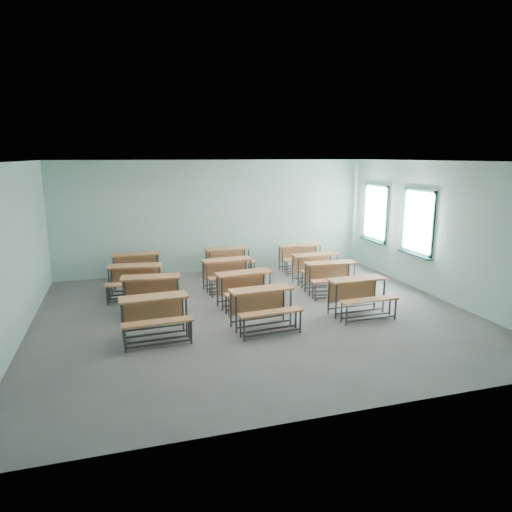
% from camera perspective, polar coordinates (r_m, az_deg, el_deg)
% --- Properties ---
extents(room, '(9.04, 8.04, 3.24)m').
position_cam_1_polar(room, '(9.43, 0.36, 1.99)').
color(room, slate).
rests_on(room, ground).
extents(desk_unit_r0c0, '(1.28, 0.89, 0.78)m').
position_cam_1_polar(desk_unit_r0c0, '(8.61, -12.54, -6.76)').
color(desk_unit_r0c0, '#B26B40').
rests_on(desk_unit_r0c0, ground).
extents(desk_unit_r0c1, '(1.31, 0.94, 0.78)m').
position_cam_1_polar(desk_unit_r0c1, '(8.88, 0.89, -5.84)').
color(desk_unit_r0c1, '#B26B40').
rests_on(desk_unit_r0c1, ground).
extents(desk_unit_r0c2, '(1.27, 0.88, 0.78)m').
position_cam_1_polar(desk_unit_r0c2, '(9.85, 12.80, -4.31)').
color(desk_unit_r0c2, '#B26B40').
rests_on(desk_unit_r0c2, ground).
extents(desk_unit_r1c0, '(1.32, 0.95, 0.78)m').
position_cam_1_polar(desk_unit_r1c0, '(10.02, -13.00, -4.04)').
color(desk_unit_r1c0, '#B26B40').
rests_on(desk_unit_r1c0, ground).
extents(desk_unit_r1c1, '(1.33, 0.98, 0.78)m').
position_cam_1_polar(desk_unit_r1c1, '(10.12, -1.30, -3.55)').
color(desk_unit_r1c1, '#B26B40').
rests_on(desk_unit_r1c1, ground).
extents(desk_unit_r1c2, '(1.30, 0.93, 0.78)m').
position_cam_1_polar(desk_unit_r1c2, '(11.21, 9.42, -2.14)').
color(desk_unit_r1c2, '#B26B40').
rests_on(desk_unit_r1c2, ground).
extents(desk_unit_r2c0, '(1.34, 0.99, 0.78)m').
position_cam_1_polar(desk_unit_r2c0, '(11.13, -14.95, -2.51)').
color(desk_unit_r2c0, '#B26B40').
rests_on(desk_unit_r2c0, ground).
extents(desk_unit_r2c1, '(1.31, 0.94, 0.78)m').
position_cam_1_polar(desk_unit_r2c1, '(11.41, -3.47, -1.74)').
color(desk_unit_r2c1, '#B26B40').
rests_on(desk_unit_r2c1, ground).
extents(desk_unit_r2c2, '(1.30, 0.93, 0.78)m').
position_cam_1_polar(desk_unit_r2c2, '(12.10, 7.64, -1.00)').
color(desk_unit_r2c2, '#B26B40').
rests_on(desk_unit_r2c2, ground).
extents(desk_unit_r3c0, '(1.26, 0.86, 0.78)m').
position_cam_1_polar(desk_unit_r3c0, '(12.44, -14.75, -0.93)').
color(desk_unit_r3c0, '#B26B40').
rests_on(desk_unit_r3c0, ground).
extents(desk_unit_r3c1, '(1.31, 0.94, 0.78)m').
position_cam_1_polar(desk_unit_r3c1, '(12.76, -3.41, -0.21)').
color(desk_unit_r3c1, '#B26B40').
rests_on(desk_unit_r3c1, ground).
extents(desk_unit_r3c2, '(1.28, 0.90, 0.78)m').
position_cam_1_polar(desk_unit_r3c2, '(13.32, 5.65, 0.28)').
color(desk_unit_r3c2, '#B26B40').
rests_on(desk_unit_r3c2, ground).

